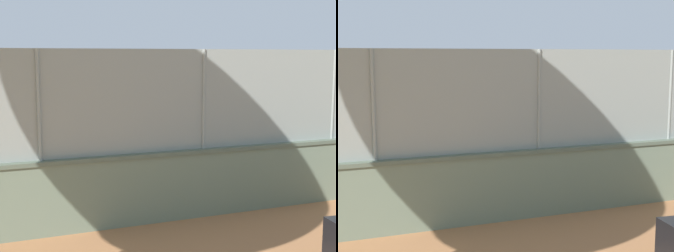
# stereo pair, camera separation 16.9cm
# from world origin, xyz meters

# --- Properties ---
(ground_plane) EXTENTS (260.00, 260.00, 0.00)m
(ground_plane) POSITION_xyz_m (0.00, 0.00, 0.00)
(ground_plane) COLOR #A36B42
(player_near_wall_returning) EXTENTS (0.69, 1.14, 1.51)m
(player_near_wall_returning) POSITION_xyz_m (2.23, 0.68, 0.89)
(player_near_wall_returning) COLOR navy
(player_near_wall_returning) RESTS_ON ground_plane
(player_baseline_waiting) EXTENTS (1.03, 0.70, 1.60)m
(player_baseline_waiting) POSITION_xyz_m (5.64, 9.14, 0.94)
(player_baseline_waiting) COLOR #B2B2B2
(player_baseline_waiting) RESTS_ON ground_plane
(sports_ball) EXTENTS (0.24, 0.24, 0.24)m
(sports_ball) POSITION_xyz_m (2.78, 2.06, 0.12)
(sports_ball) COLOR orange
(sports_ball) RESTS_ON ground_plane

